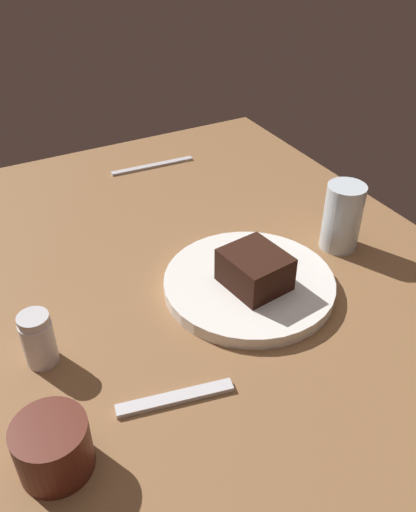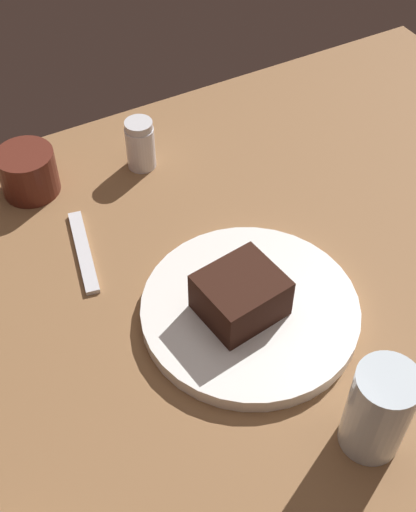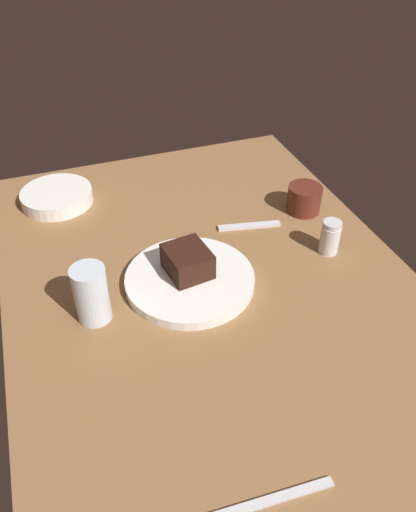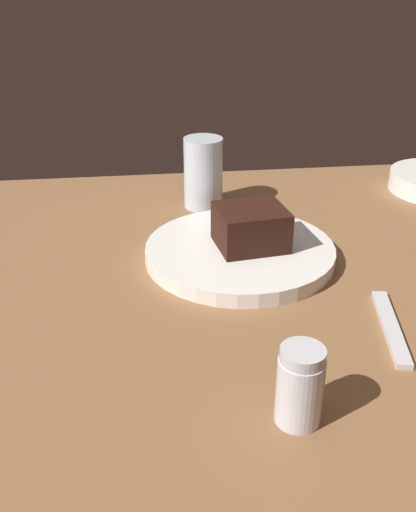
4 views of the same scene
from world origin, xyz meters
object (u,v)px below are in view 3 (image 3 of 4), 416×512
side_bowl (57,197)px  chocolate_cake_slice (188,261)px  coffee_cup (304,199)px  dessert_spoon (249,226)px  butter_knife (271,500)px  salt_shaker (330,237)px  water_glass (91,294)px  dessert_plate (190,280)px

side_bowl → chocolate_cake_slice: bearing=29.3°
coffee_cup → dessert_spoon: 15.90cm
coffee_cup → dessert_spoon: (2.04, -15.48, -3.03)cm
chocolate_cake_slice → butter_knife: bearing=-4.4°
salt_shaker → water_glass: (2.62, -52.83, 2.02)cm
dessert_plate → coffee_cup: bearing=114.9°
salt_shaker → dessert_plate: bearing=-90.4°
chocolate_cake_slice → dessert_spoon: size_ratio=0.62×
chocolate_cake_slice → side_bowl: chocolate_cake_slice is taller
coffee_cup → butter_knife: (63.19, -38.82, -3.13)cm
water_glass → dessert_spoon: size_ratio=0.80×
salt_shaker → side_bowl: size_ratio=0.45×
side_bowl → butter_knife: bearing=11.8°
water_glass → side_bowl: (-43.80, -1.84, -4.26)cm
dessert_spoon → dessert_plate: bearing=-132.5°
coffee_cup → butter_knife: bearing=-31.6°
coffee_cup → dessert_spoon: size_ratio=0.56×
salt_shaker → side_bowl: (-41.18, -54.66, -2.24)cm
salt_shaker → butter_knife: size_ratio=0.42×
dessert_plate → side_bowl: side_bowl is taller
salt_shaker → coffee_cup: (-16.59, 2.55, -0.55)cm
side_bowl → water_glass: bearing=2.4°
water_glass → butter_knife: water_glass is taller
salt_shaker → dessert_spoon: salt_shaker is taller
water_glass → coffee_cup: water_glass is taller
chocolate_cake_slice → coffee_cup: chocolate_cake_slice is taller
water_glass → side_bowl: water_glass is taller
side_bowl → salt_shaker: bearing=53.0°
chocolate_cake_slice → water_glass: water_glass is taller
coffee_cup → dessert_spoon: bearing=-82.5°
side_bowl → coffee_cup: coffee_cup is taller
dessert_plate → side_bowl: bearing=-151.7°
dessert_plate → salt_shaker: (0.23, 32.60, 2.91)cm
salt_shaker → chocolate_cake_slice: bearing=-93.0°
chocolate_cake_slice → coffee_cup: size_ratio=1.12×
water_glass → butter_knife: 47.34cm
dessert_spoon → butter_knife: size_ratio=0.79×
dessert_plate → chocolate_cake_slice: 4.11cm
water_glass → dessert_spoon: bearing=113.3°
salt_shaker → side_bowl: 68.48cm
side_bowl → dessert_spoon: bearing=57.5°
chocolate_cake_slice → dessert_plate: bearing=-2.8°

